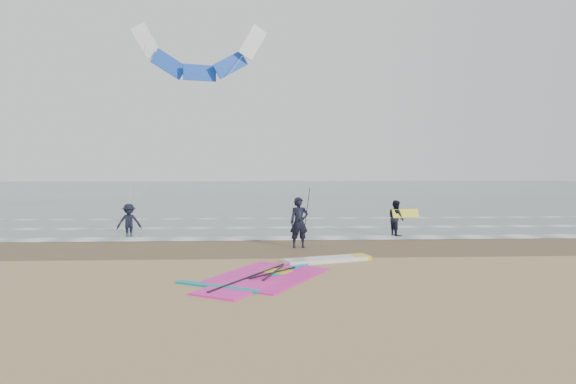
{
  "coord_description": "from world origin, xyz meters",
  "views": [
    {
      "loc": [
        -0.97,
        -13.84,
        3.19
      ],
      "look_at": [
        -0.02,
        5.0,
        2.2
      ],
      "focal_mm": 32.0,
      "sensor_mm": 36.0,
      "label": 1
    }
  ],
  "objects_px": {
    "person_walking": "(396,218)",
    "surf_kite": "(199,58)",
    "person_standing": "(299,223)",
    "person_wading": "(129,215)",
    "windsurf_rig": "(285,271)"
  },
  "relations": [
    {
      "from": "person_walking",
      "to": "surf_kite",
      "type": "xyz_separation_m",
      "value": [
        -9.23,
        4.22,
        7.91
      ]
    },
    {
      "from": "person_standing",
      "to": "person_walking",
      "type": "bearing_deg",
      "value": 25.76
    },
    {
      "from": "person_walking",
      "to": "person_wading",
      "type": "relative_size",
      "value": 0.94
    },
    {
      "from": "windsurf_rig",
      "to": "person_standing",
      "type": "bearing_deg",
      "value": 80.85
    },
    {
      "from": "windsurf_rig",
      "to": "person_wading",
      "type": "bearing_deg",
      "value": 126.96
    },
    {
      "from": "person_walking",
      "to": "person_wading",
      "type": "bearing_deg",
      "value": 66.91
    },
    {
      "from": "windsurf_rig",
      "to": "person_wading",
      "type": "height_order",
      "value": "person_wading"
    },
    {
      "from": "person_standing",
      "to": "person_wading",
      "type": "relative_size",
      "value": 1.13
    },
    {
      "from": "person_wading",
      "to": "person_walking",
      "type": "bearing_deg",
      "value": -24.21
    },
    {
      "from": "person_wading",
      "to": "surf_kite",
      "type": "xyz_separation_m",
      "value": [
        3.03,
        2.63,
        7.86
      ]
    },
    {
      "from": "person_standing",
      "to": "windsurf_rig",
      "type": "bearing_deg",
      "value": -106.99
    },
    {
      "from": "person_walking",
      "to": "surf_kite",
      "type": "bearing_deg",
      "value": 49.72
    },
    {
      "from": "person_walking",
      "to": "surf_kite",
      "type": "distance_m",
      "value": 12.87
    },
    {
      "from": "windsurf_rig",
      "to": "person_walking",
      "type": "height_order",
      "value": "person_walking"
    },
    {
      "from": "person_standing",
      "to": "surf_kite",
      "type": "xyz_separation_m",
      "value": [
        -4.63,
        7.27,
        7.75
      ]
    }
  ]
}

